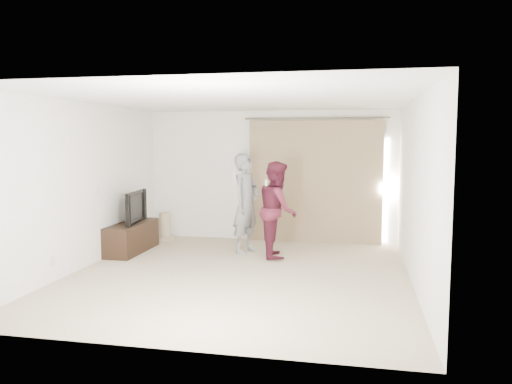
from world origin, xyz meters
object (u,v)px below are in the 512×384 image
at_px(tv_console, 132,237).
at_px(tv, 131,207).
at_px(person_man, 246,203).
at_px(person_woman, 277,209).

distance_m(tv_console, tv, 0.55).
height_order(tv, person_man, person_man).
distance_m(person_man, person_woman, 0.64).
relative_size(person_man, person_woman, 1.07).
bearing_deg(tv_console, person_woman, 3.32).
height_order(person_man, person_woman, person_man).
bearing_deg(person_man, tv_console, -170.03).
xyz_separation_m(tv, person_man, (2.04, 0.36, 0.07)).
height_order(tv_console, person_man, person_man).
xyz_separation_m(person_man, person_woman, (0.60, -0.21, -0.06)).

